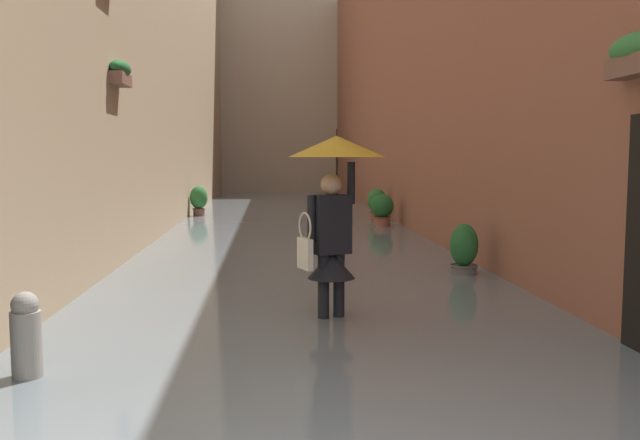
% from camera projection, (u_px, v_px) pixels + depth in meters
% --- Properties ---
extents(ground_plane, '(73.91, 73.91, 0.00)m').
position_uv_depth(ground_plane, '(288.00, 227.00, 17.27)').
color(ground_plane, '#605B56').
extents(flood_water, '(6.36, 35.56, 0.14)m').
position_uv_depth(flood_water, '(288.00, 225.00, 17.27)').
color(flood_water, slate).
rests_on(flood_water, ground_plane).
extents(building_facade_left, '(2.04, 33.56, 9.17)m').
position_uv_depth(building_facade_left, '(430.00, 50.00, 17.11)').
color(building_facade_left, '#935642').
rests_on(building_facade_left, ground_plane).
extents(building_facade_far, '(9.16, 1.80, 12.99)m').
position_uv_depth(building_facade_far, '(279.00, 61.00, 32.23)').
color(building_facade_far, tan).
rests_on(building_facade_far, ground_plane).
extents(person_wading, '(1.01, 1.01, 2.12)m').
position_uv_depth(person_wading, '(334.00, 191.00, 6.88)').
color(person_wading, '#2D2319').
rests_on(person_wading, ground_plane).
extents(potted_plant_far_left, '(0.41, 0.41, 0.87)m').
position_uv_depth(potted_plant_far_left, '(464.00, 253.00, 9.57)').
color(potted_plant_far_left, '#66605B').
rests_on(potted_plant_far_left, ground_plane).
extents(potted_plant_mid_left, '(0.56, 0.56, 0.92)m').
position_uv_depth(potted_plant_mid_left, '(382.00, 210.00, 16.26)').
color(potted_plant_mid_left, '#9E563D').
rests_on(potted_plant_mid_left, ground_plane).
extents(potted_plant_near_left, '(0.52, 0.52, 0.97)m').
position_uv_depth(potted_plant_near_left, '(377.00, 204.00, 17.96)').
color(potted_plant_near_left, brown).
rests_on(potted_plant_near_left, ground_plane).
extents(potted_plant_near_right, '(0.50, 0.50, 1.00)m').
position_uv_depth(potted_plant_near_right, '(199.00, 201.00, 19.02)').
color(potted_plant_near_right, brown).
rests_on(potted_plant_near_right, ground_plane).
extents(mooring_bollard, '(0.23, 0.23, 0.81)m').
position_uv_depth(mooring_bollard, '(26.00, 344.00, 5.07)').
color(mooring_bollard, gray).
rests_on(mooring_bollard, ground_plane).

